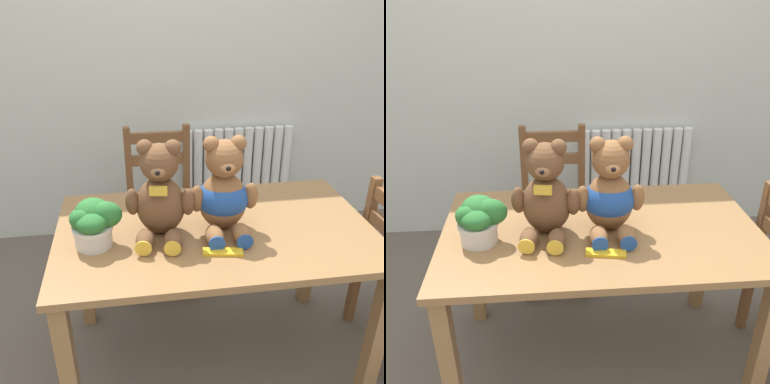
% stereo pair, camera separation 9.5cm
% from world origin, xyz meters
% --- Properties ---
extents(wall_back, '(8.00, 0.04, 2.60)m').
position_xyz_m(wall_back, '(0.00, 1.66, 1.30)').
color(wall_back, silver).
rests_on(wall_back, ground_plane).
extents(radiator, '(0.77, 0.10, 0.74)m').
position_xyz_m(radiator, '(0.41, 1.59, 0.34)').
color(radiator, white).
rests_on(radiator, ground_plane).
extents(dining_table, '(1.29, 0.76, 0.72)m').
position_xyz_m(dining_table, '(0.00, 0.38, 0.62)').
color(dining_table, olive).
rests_on(dining_table, ground_plane).
extents(wooden_chair_behind, '(0.38, 0.45, 0.89)m').
position_xyz_m(wooden_chair_behind, '(-0.17, 1.09, 0.44)').
color(wooden_chair_behind, brown).
rests_on(wooden_chair_behind, ground_plane).
extents(teddy_bear_left, '(0.27, 0.29, 0.39)m').
position_xyz_m(teddy_bear_left, '(-0.22, 0.37, 0.89)').
color(teddy_bear_left, brown).
rests_on(teddy_bear_left, dining_table).
extents(teddy_bear_right, '(0.27, 0.28, 0.39)m').
position_xyz_m(teddy_bear_right, '(0.03, 0.38, 0.88)').
color(teddy_bear_right, brown).
rests_on(teddy_bear_right, dining_table).
extents(potted_plant, '(0.20, 0.18, 0.18)m').
position_xyz_m(potted_plant, '(-0.48, 0.33, 0.82)').
color(potted_plant, beige).
rests_on(potted_plant, dining_table).
extents(chocolate_bar, '(0.15, 0.07, 0.01)m').
position_xyz_m(chocolate_bar, '(-0.01, 0.20, 0.73)').
color(chocolate_bar, gold).
rests_on(chocolate_bar, dining_table).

